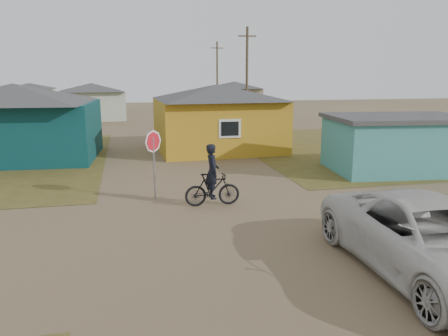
{
  "coord_description": "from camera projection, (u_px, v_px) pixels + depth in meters",
  "views": [
    {
      "loc": [
        -2.86,
        -11.37,
        4.49
      ],
      "look_at": [
        0.39,
        3.0,
        1.3
      ],
      "focal_mm": 35.0,
      "sensor_mm": 36.0,
      "label": 1
    }
  ],
  "objects": [
    {
      "name": "house_yellow",
      "position": [
        218.0,
        117.0,
        25.86
      ],
      "size": [
        7.72,
        6.76,
        3.9
      ],
      "color": "#BE8A1D",
      "rests_on": "ground"
    },
    {
      "name": "ground",
      "position": [
        234.0,
        235.0,
        12.4
      ],
      "size": [
        120.0,
        120.0,
        0.0
      ],
      "primitive_type": "plane",
      "color": "brown"
    },
    {
      "name": "utility_pole_far",
      "position": [
        217.0,
        77.0,
        49.37
      ],
      "size": [
        1.4,
        0.2,
        8.0
      ],
      "color": "brown",
      "rests_on": "ground"
    },
    {
      "name": "house_pale_north",
      "position": [
        30.0,
        97.0,
        52.87
      ],
      "size": [
        6.28,
        5.81,
        3.4
      ],
      "color": "#AEBAA0",
      "rests_on": "ground"
    },
    {
      "name": "house_pale_west",
      "position": [
        92.0,
        101.0,
        43.13
      ],
      "size": [
        7.04,
        6.15,
        3.6
      ],
      "color": "#AEBAA0",
      "rests_on": "ground"
    },
    {
      "name": "vehicle",
      "position": [
        433.0,
        240.0,
        9.71
      ],
      "size": [
        3.0,
        6.33,
        1.75
      ],
      "primitive_type": "imported",
      "rotation": [
        0.0,
        0.0,
        -0.02
      ],
      "color": "silver",
      "rests_on": "ground"
    },
    {
      "name": "grass_ne",
      "position": [
        397.0,
        146.0,
        27.81
      ],
      "size": [
        20.0,
        18.0,
        0.0
      ],
      "primitive_type": "cube",
      "color": "brown",
      "rests_on": "ground"
    },
    {
      "name": "shed_turquoise",
      "position": [
        398.0,
        143.0,
        20.37
      ],
      "size": [
        6.71,
        4.93,
        2.6
      ],
      "color": "teal",
      "rests_on": "ground"
    },
    {
      "name": "house_beige_east",
      "position": [
        234.0,
        96.0,
        52.3
      ],
      "size": [
        6.95,
        6.05,
        3.6
      ],
      "color": "gray",
      "rests_on": "ground"
    },
    {
      "name": "stop_sign",
      "position": [
        153.0,
        149.0,
        15.7
      ],
      "size": [
        0.78,
        0.34,
        2.52
      ],
      "color": "gray",
      "rests_on": "ground"
    },
    {
      "name": "utility_pole_near",
      "position": [
        247.0,
        78.0,
        33.9
      ],
      "size": [
        1.4,
        0.2,
        8.0
      ],
      "color": "brown",
      "rests_on": "ground"
    },
    {
      "name": "house_teal",
      "position": [
        16.0,
        121.0,
        23.01
      ],
      "size": [
        8.93,
        7.08,
        4.0
      ],
      "color": "#093336",
      "rests_on": "ground"
    },
    {
      "name": "cyclist",
      "position": [
        212.0,
        183.0,
        15.03
      ],
      "size": [
        1.93,
        0.7,
        2.17
      ],
      "color": "black",
      "rests_on": "ground"
    }
  ]
}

